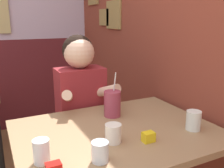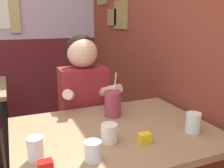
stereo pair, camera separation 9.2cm
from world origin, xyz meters
name	(u,v)px [view 1 (the left image)]	position (x,y,z in m)	size (l,w,h in m)	color
brick_wall_right	(133,17)	(1.22, 1.18, 1.35)	(0.08, 4.35, 2.70)	brown
main_table	(117,140)	(0.61, 0.31, 0.68)	(1.09, 0.83, 0.74)	#93704C
person_seated	(81,112)	(0.59, 0.86, 0.66)	(0.42, 0.41, 1.23)	maroon
cocktail_pitcher	(112,104)	(0.68, 0.51, 0.82)	(0.11, 0.11, 0.28)	#99384C
glass_near_pitcher	(41,151)	(0.18, 0.17, 0.79)	(0.07, 0.07, 0.10)	silver
glass_center	(194,120)	(0.99, 0.13, 0.79)	(0.08, 0.08, 0.11)	silver
glass_far_side	(113,133)	(0.53, 0.20, 0.79)	(0.08, 0.08, 0.09)	silver
glass_by_brick	(100,152)	(0.40, 0.07, 0.78)	(0.08, 0.08, 0.09)	silver
condiment_mustard	(148,137)	(0.69, 0.13, 0.76)	(0.06, 0.04, 0.05)	yellow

